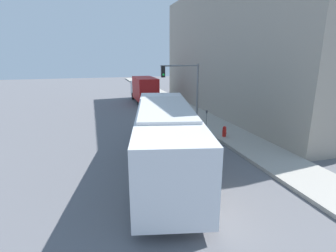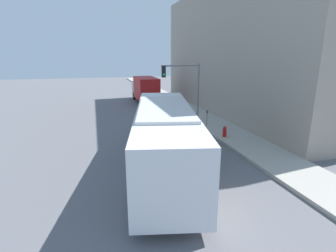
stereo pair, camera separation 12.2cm
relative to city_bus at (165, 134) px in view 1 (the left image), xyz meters
The scene contains 8 objects.
ground_plane 2.90m from the city_bus, 88.90° to the right, with size 120.00×120.00×0.00m, color slate.
sidewalk 18.82m from the city_bus, 71.45° to the left, with size 2.83×70.00×0.18m.
building_facade 16.07m from the city_bus, 48.12° to the left, with size 6.00×25.63×11.82m.
city_bus is the anchor object (origin of this frame).
delivery_truck 19.43m from the city_bus, 82.13° to the left, with size 2.21×7.16×3.02m.
fire_hydrant 6.42m from the city_bus, 35.14° to the left, with size 0.26×0.35×0.72m.
traffic_light_pole 9.95m from the city_bus, 65.37° to the left, with size 3.28×0.35×4.66m.
parking_meter 8.40m from the city_bus, 52.02° to the left, with size 0.14×0.14×1.21m.
Camera 1 is at (-3.25, -9.38, 5.50)m, focal length 28.00 mm.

